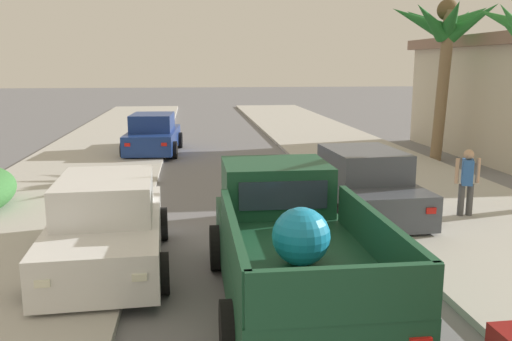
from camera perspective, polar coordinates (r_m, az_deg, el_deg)
The scene contains 10 objects.
sidewalk_left at distance 14.41m, azimuth -20.54°, elevation -2.91°, with size 4.85×60.00×0.12m, color #B2AFA8.
sidewalk_right at distance 15.25m, azimuth 16.67°, elevation -1.92°, with size 4.85×60.00×0.12m, color #B2AFA8.
curb_left at distance 14.21m, azimuth -16.52°, elevation -2.90°, with size 0.16×60.00×0.10m, color silver.
curb_right at distance 14.87m, azimuth 13.04°, elevation -2.10°, with size 0.16×60.00×0.10m, color silver.
pickup_truck at distance 7.85m, azimuth 3.62°, elevation -8.21°, with size 2.23×5.21×1.80m.
car_left_near at distance 9.49m, azimuth -15.49°, elevation -5.65°, with size 2.18×4.33×1.54m.
car_right_near at distance 21.19m, azimuth -10.84°, elevation 3.72°, with size 2.21×4.34×1.54m.
car_right_mid at distance 12.42m, azimuth 11.07°, elevation -1.50°, with size 2.17×4.32×1.54m.
palm_tree_left_mid at distance 20.05m, azimuth 19.44°, elevation 13.86°, with size 3.66×3.76×5.57m.
pedestrian at distance 12.60m, azimuth 21.44°, elevation -0.95°, with size 0.57×0.44×1.59m.
Camera 1 is at (-1.30, -1.59, 3.40)m, focal length 37.76 mm.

